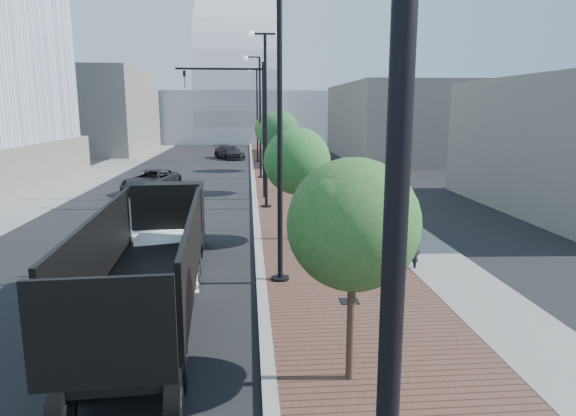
{
  "coord_description": "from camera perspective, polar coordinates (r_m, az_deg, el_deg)",
  "views": [
    {
      "loc": [
        -0.34,
        -5.12,
        5.37
      ],
      "look_at": [
        1.0,
        12.0,
        2.0
      ],
      "focal_mm": 31.65,
      "sensor_mm": 36.0,
      "label": 1
    }
  ],
  "objects": [
    {
      "name": "utility_cover_1",
      "position": [
        14.39,
        6.93,
        -10.34
      ],
      "size": [
        0.5,
        0.5,
        0.02
      ],
      "primitive_type": "cube",
      "color": "black",
      "rests_on": "sidewalk"
    },
    {
      "name": "streetlight_3",
      "position": [
        39.14,
        -3.31,
        9.59
      ],
      "size": [
        1.44,
        0.56,
        9.21
      ],
      "color": "black",
      "rests_on": "ground"
    },
    {
      "name": "tree_0",
      "position": [
        9.6,
        7.59,
        -1.85
      ],
      "size": [
        2.54,
        2.51,
        4.5
      ],
      "color": "#382619",
      "rests_on": "ground"
    },
    {
      "name": "utility_cover_2",
      "position": [
        24.83,
        1.96,
        -1.08
      ],
      "size": [
        0.5,
        0.5,
        0.02
      ],
      "primitive_type": "cube",
      "color": "black",
      "rests_on": "sidewalk"
    },
    {
      "name": "tree_2",
      "position": [
        32.24,
        -0.95,
        8.53
      ],
      "size": [
        2.63,
        2.63,
        5.24
      ],
      "color": "#382619",
      "rests_on": "ground"
    },
    {
      "name": "traffic_mast",
      "position": [
        30.12,
        -4.47,
        10.34
      ],
      "size": [
        5.09,
        0.2,
        8.0
      ],
      "color": "black",
      "rests_on": "ground"
    },
    {
      "name": "white_sedan",
      "position": [
        16.66,
        -14.21,
        -5.28
      ],
      "size": [
        2.85,
        4.93,
        1.54
      ],
      "primitive_type": "imported",
      "rotation": [
        0.0,
        0.0,
        0.28
      ],
      "color": "white",
      "rests_on": "ground"
    },
    {
      "name": "dump_truck",
      "position": [
        16.11,
        -13.72,
        -4.0
      ],
      "size": [
        2.86,
        13.4,
        2.99
      ],
      "rotation": [
        0.0,
        0.0,
        0.05
      ],
      "color": "black",
      "rests_on": "ground"
    },
    {
      "name": "streetlight_0",
      "position": [
        3.3,
        12.11,
        1.21
      ],
      "size": [
        1.72,
        0.56,
        9.28
      ],
      "color": "black",
      "rests_on": "ground"
    },
    {
      "name": "concrete_strip",
      "position": [
        45.9,
        3.76,
        4.45
      ],
      "size": [
        2.4,
        140.0,
        0.13
      ],
      "primitive_type": "cube",
      "color": "slate",
      "rests_on": "ground"
    },
    {
      "name": "streetlight_2",
      "position": [
        27.14,
        -2.53,
        9.94
      ],
      "size": [
        1.72,
        0.56,
        9.28
      ],
      "color": "black",
      "rests_on": "ground"
    },
    {
      "name": "curb",
      "position": [
        45.43,
        -4.03,
        4.38
      ],
      "size": [
        0.3,
        140.0,
        0.14
      ],
      "primitive_type": "cube",
      "color": "gray",
      "rests_on": "ground"
    },
    {
      "name": "dark_car_mid",
      "position": [
        34.47,
        -15.13,
        2.98
      ],
      "size": [
        3.65,
        5.66,
        1.45
      ],
      "primitive_type": "imported",
      "rotation": [
        0.0,
        0.0,
        -0.26
      ],
      "color": "black",
      "rests_on": "ground"
    },
    {
      "name": "streetlight_1",
      "position": [
        15.18,
        -1.35,
        7.22
      ],
      "size": [
        1.44,
        0.56,
        9.21
      ],
      "color": "black",
      "rests_on": "ground"
    },
    {
      "name": "commercial_block_ne",
      "position": [
        57.51,
        12.21,
        9.5
      ],
      "size": [
        12.0,
        22.0,
        8.0
      ],
      "primitive_type": "cube",
      "color": "#5F5C55",
      "rests_on": "ground"
    },
    {
      "name": "commercial_block_nw",
      "position": [
        68.02,
        -21.62,
        10.04
      ],
      "size": [
        14.0,
        20.0,
        10.0
      ],
      "primitive_type": "cube",
      "color": "#65625B",
      "rests_on": "ground"
    },
    {
      "name": "convention_center",
      "position": [
        90.14,
        -5.64,
        11.46
      ],
      "size": [
        50.0,
        30.0,
        50.0
      ],
      "color": "#B4B8BF",
      "rests_on": "ground"
    },
    {
      "name": "dark_car_far",
      "position": [
        55.56,
        -6.61,
        6.24
      ],
      "size": [
        3.94,
        5.4,
        1.45
      ],
      "primitive_type": "imported",
      "rotation": [
        0.0,
        0.0,
        0.43
      ],
      "color": "black",
      "rests_on": "ground"
    },
    {
      "name": "pedestrian",
      "position": [
        17.43,
        13.56,
        -3.92
      ],
      "size": [
        0.78,
        0.62,
        1.89
      ],
      "primitive_type": "imported",
      "rotation": [
        0.0,
        0.0,
        2.87
      ],
      "color": "black",
      "rests_on": "ground"
    },
    {
      "name": "tree_1",
      "position": [
        20.35,
        1.16,
        5.26
      ],
      "size": [
        2.69,
        2.69,
        4.65
      ],
      "color": "#382619",
      "rests_on": "ground"
    },
    {
      "name": "tree_3",
      "position": [
        44.22,
        -1.92,
        8.84
      ],
      "size": [
        2.76,
        2.76,
        5.02
      ],
      "color": "#382619",
      "rests_on": "ground"
    },
    {
      "name": "west_sidewalk",
      "position": [
        47.16,
        -20.06,
        3.97
      ],
      "size": [
        4.0,
        140.0,
        0.12
      ],
      "primitive_type": "cube",
      "color": "slate",
      "rests_on": "ground"
    },
    {
      "name": "streetlight_4",
      "position": [
        51.13,
        -3.48,
        10.47
      ],
      "size": [
        1.72,
        0.56,
        9.28
      ],
      "color": "black",
      "rests_on": "ground"
    },
    {
      "name": "sidewalk",
      "position": [
        45.59,
        0.39,
        4.42
      ],
      "size": [
        7.0,
        140.0,
        0.12
      ],
      "primitive_type": "cube",
      "color": "#4C2D23",
      "rests_on": "ground"
    }
  ]
}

